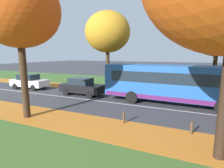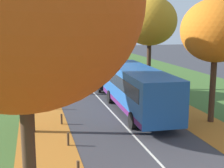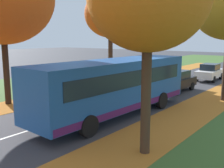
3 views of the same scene
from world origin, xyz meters
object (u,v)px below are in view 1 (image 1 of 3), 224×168
at_px(car_black_lead, 82,86).
at_px(tree_right_near, 218,35).
at_px(car_white_following, 29,81).
at_px(tree_right_mid, 108,32).
at_px(bollard_fifth, 192,128).
at_px(bollard_sixth, 124,117).
at_px(tree_left_mid, 18,10).
at_px(bus, 173,82).

bearing_deg(car_black_lead, tree_right_near, -70.23).
bearing_deg(car_white_following, tree_right_near, -78.41).
bearing_deg(tree_right_mid, bollard_fifth, -135.58).
relative_size(bollard_fifth, bollard_sixth, 0.91).
distance_m(tree_right_near, car_black_lead, 12.74).
bearing_deg(tree_left_mid, car_white_following, 48.05).
distance_m(bus, car_black_lead, 8.14).
bearing_deg(bollard_sixth, tree_right_near, -30.20).
relative_size(tree_left_mid, car_white_following, 1.95).
relative_size(tree_right_near, tree_right_mid, 0.88).
relative_size(bus, car_white_following, 2.46).
distance_m(tree_right_mid, bollard_fifth, 13.57).
distance_m(tree_left_mid, bollard_fifth, 11.03).
bearing_deg(tree_left_mid, tree_right_mid, -3.45).
bearing_deg(bollard_sixth, car_black_lead, 50.82).
bearing_deg(car_white_following, tree_right_mid, -65.55).
bearing_deg(car_black_lead, tree_left_mid, -177.82).
bearing_deg(car_black_lead, bus, -88.09).
xyz_separation_m(bus, car_black_lead, (-0.27, 8.08, -0.89)).
bearing_deg(car_black_lead, car_white_following, 87.93).
xyz_separation_m(tree_right_mid, bollard_fifth, (-8.75, -8.58, -5.82)).
bearing_deg(bus, tree_left_mid, 130.30).
bearing_deg(bollard_fifth, tree_right_mid, 44.42).
height_order(bollard_fifth, car_black_lead, car_black_lead).
xyz_separation_m(bollard_sixth, car_black_lead, (4.88, 5.99, 0.46)).
distance_m(bollard_fifth, bollard_sixth, 3.45).
xyz_separation_m(bollard_fifth, bollard_sixth, (-0.02, 3.45, 0.03)).
xyz_separation_m(tree_right_near, bollard_fifth, (-8.87, 1.72, -5.15)).
bearing_deg(bollard_fifth, tree_right_near, -11.00).
bearing_deg(tree_right_mid, bollard_sixth, -149.72).
height_order(bollard_sixth, car_white_following, car_white_following).
bearing_deg(bollard_fifth, car_black_lead, 62.77).
xyz_separation_m(tree_left_mid, tree_right_mid, (10.28, -0.62, -0.07)).
bearing_deg(bus, car_white_following, 90.04).
bearing_deg(car_black_lead, bollard_sixth, -129.18).
bearing_deg(bollard_sixth, bus, -22.13).
bearing_deg(tree_right_mid, bus, -116.68).
bearing_deg(bus, car_black_lead, 91.91).
relative_size(bus, car_black_lead, 2.47).
xyz_separation_m(tree_left_mid, car_white_following, (6.64, 7.38, -5.39)).
height_order(tree_right_near, bus, tree_right_near).
distance_m(bollard_fifth, bus, 5.48).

